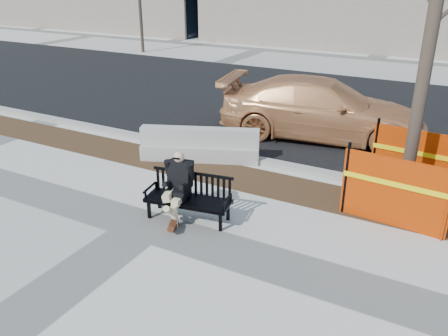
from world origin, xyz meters
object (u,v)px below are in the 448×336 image
(seated_man, at_px, (179,216))
(sedan, at_px, (319,136))
(tree_fence, at_px, (402,206))
(jersey_barrier_left, at_px, (200,160))
(bench, at_px, (189,219))

(seated_man, xyz_separation_m, sedan, (0.88, 5.47, 0.00))
(seated_man, xyz_separation_m, tree_fence, (3.51, 2.35, 0.00))
(tree_fence, xyz_separation_m, sedan, (-2.63, 3.13, 0.00))
(seated_man, height_order, jersey_barrier_left, seated_man)
(tree_fence, bearing_deg, jersey_barrier_left, 177.95)
(tree_fence, bearing_deg, bench, -144.50)
(sedan, bearing_deg, jersey_barrier_left, 136.62)
(seated_man, relative_size, tree_fence, 0.18)
(tree_fence, bearing_deg, sedan, 130.09)
(seated_man, relative_size, sedan, 0.23)
(tree_fence, distance_m, sedan, 4.09)
(bench, relative_size, sedan, 0.30)
(jersey_barrier_left, bearing_deg, bench, -85.36)
(sedan, bearing_deg, seated_man, 160.86)
(sedan, bearing_deg, tree_fence, -149.93)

